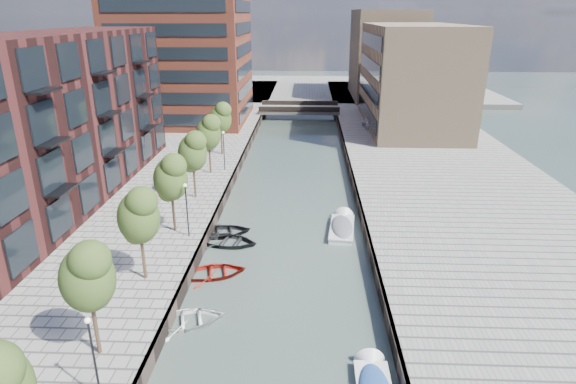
# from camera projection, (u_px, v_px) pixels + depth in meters

# --- Properties ---
(water) EXTENTS (300.00, 300.00, 0.00)m
(water) POSITION_uv_depth(u_px,v_px,m) (293.00, 180.00, 50.55)
(water) COLOR #38473F
(water) RESTS_ON ground
(quay_right) EXTENTS (20.00, 140.00, 1.00)m
(quay_right) POSITION_uv_depth(u_px,v_px,m) (448.00, 177.00, 49.74)
(quay_right) COLOR gray
(quay_right) RESTS_ON ground
(quay_wall_left) EXTENTS (0.25, 140.00, 1.00)m
(quay_wall_left) POSITION_uv_depth(u_px,v_px,m) (235.00, 174.00, 50.62)
(quay_wall_left) COLOR #332823
(quay_wall_left) RESTS_ON ground
(quay_wall_right) EXTENTS (0.25, 140.00, 1.00)m
(quay_wall_right) POSITION_uv_depth(u_px,v_px,m) (352.00, 176.00, 50.13)
(quay_wall_right) COLOR #332823
(quay_wall_right) RESTS_ON ground
(far_closure) EXTENTS (80.00, 40.00, 1.00)m
(far_closure) POSITION_uv_depth(u_px,v_px,m) (302.00, 89.00, 106.52)
(far_closure) COLOR gray
(far_closure) RESTS_ON ground
(apartment_block) EXTENTS (8.00, 38.00, 14.00)m
(apartment_block) POSITION_uv_depth(u_px,v_px,m) (45.00, 124.00, 39.18)
(apartment_block) COLOR black
(apartment_block) RESTS_ON quay_left
(tower) EXTENTS (18.00, 18.00, 30.00)m
(tower) POSITION_uv_depth(u_px,v_px,m) (181.00, 16.00, 69.01)
(tower) COLOR brown
(tower) RESTS_ON quay_left
(tan_block_near) EXTENTS (12.00, 25.00, 14.00)m
(tan_block_near) POSITION_uv_depth(u_px,v_px,m) (412.00, 77.00, 67.70)
(tan_block_near) COLOR #997C5E
(tan_block_near) RESTS_ON quay_right
(tan_block_far) EXTENTS (12.00, 20.00, 16.00)m
(tan_block_far) POSITION_uv_depth(u_px,v_px,m) (385.00, 54.00, 91.68)
(tan_block_far) COLOR #997C5E
(tan_block_far) RESTS_ON quay_right
(bridge) EXTENTS (13.00, 6.00, 1.30)m
(bridge) POSITION_uv_depth(u_px,v_px,m) (299.00, 109.00, 80.01)
(bridge) COLOR gray
(bridge) RESTS_ON ground
(tree_1) EXTENTS (2.50, 2.50, 5.95)m
(tree_1) POSITION_uv_depth(u_px,v_px,m) (87.00, 274.00, 21.89)
(tree_1) COLOR #382619
(tree_1) RESTS_ON quay_left
(tree_2) EXTENTS (2.50, 2.50, 5.95)m
(tree_2) POSITION_uv_depth(u_px,v_px,m) (138.00, 214.00, 28.44)
(tree_2) COLOR #382619
(tree_2) RESTS_ON quay_left
(tree_3) EXTENTS (2.50, 2.50, 5.95)m
(tree_3) POSITION_uv_depth(u_px,v_px,m) (170.00, 176.00, 34.99)
(tree_3) COLOR #382619
(tree_3) RESTS_ON quay_left
(tree_4) EXTENTS (2.50, 2.50, 5.95)m
(tree_4) POSITION_uv_depth(u_px,v_px,m) (192.00, 150.00, 41.54)
(tree_4) COLOR #382619
(tree_4) RESTS_ON quay_left
(tree_5) EXTENTS (2.50, 2.50, 5.95)m
(tree_5) POSITION_uv_depth(u_px,v_px,m) (208.00, 132.00, 48.09)
(tree_5) COLOR #382619
(tree_5) RESTS_ON quay_left
(tree_6) EXTENTS (2.50, 2.50, 5.95)m
(tree_6) POSITION_uv_depth(u_px,v_px,m) (220.00, 117.00, 54.64)
(tree_6) COLOR #382619
(tree_6) RESTS_ON quay_left
(lamp_0) EXTENTS (0.24, 0.24, 4.12)m
(lamp_0) POSITION_uv_depth(u_px,v_px,m) (93.00, 351.00, 19.66)
(lamp_0) COLOR black
(lamp_0) RESTS_ON quay_left
(lamp_1) EXTENTS (0.24, 0.24, 4.12)m
(lamp_1) POSITION_uv_depth(u_px,v_px,m) (187.00, 205.00, 34.63)
(lamp_1) COLOR black
(lamp_1) RESTS_ON quay_left
(lamp_2) EXTENTS (0.24, 0.24, 4.12)m
(lamp_2) POSITION_uv_depth(u_px,v_px,m) (224.00, 147.00, 49.60)
(lamp_2) COLOR black
(lamp_2) RESTS_ON quay_left
(sloop_1) EXTENTS (5.25, 4.21, 0.97)m
(sloop_1) POSITION_uv_depth(u_px,v_px,m) (227.00, 244.00, 36.48)
(sloop_1) COLOR black
(sloop_1) RESTS_ON ground
(sloop_2) EXTENTS (4.96, 4.09, 0.89)m
(sloop_2) POSITION_uv_depth(u_px,v_px,m) (215.00, 275.00, 32.17)
(sloop_2) COLOR maroon
(sloop_2) RESTS_ON ground
(sloop_3) EXTENTS (5.00, 4.18, 0.89)m
(sloop_3) POSITION_uv_depth(u_px,v_px,m) (188.00, 323.00, 27.20)
(sloop_3) COLOR white
(sloop_3) RESTS_ON ground
(sloop_4) EXTENTS (5.36, 4.35, 0.98)m
(sloop_4) POSITION_uv_depth(u_px,v_px,m) (221.00, 235.00, 38.02)
(sloop_4) COLOR black
(sloop_4) RESTS_ON ground
(motorboat_4) EXTENTS (2.40, 5.53, 1.79)m
(motorboat_4) POSITION_uv_depth(u_px,v_px,m) (342.00, 227.00, 38.92)
(motorboat_4) COLOR silver
(motorboat_4) RESTS_ON ground
(car) EXTENTS (2.06, 4.14, 1.36)m
(car) POSITION_uv_depth(u_px,v_px,m) (370.00, 123.00, 68.64)
(car) COLOR silver
(car) RESTS_ON quay_right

